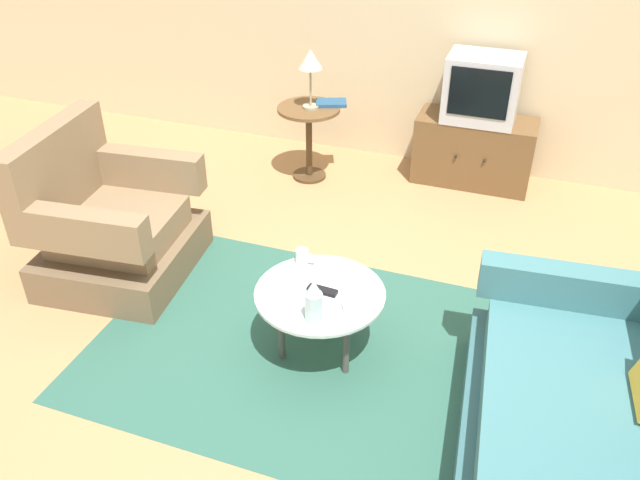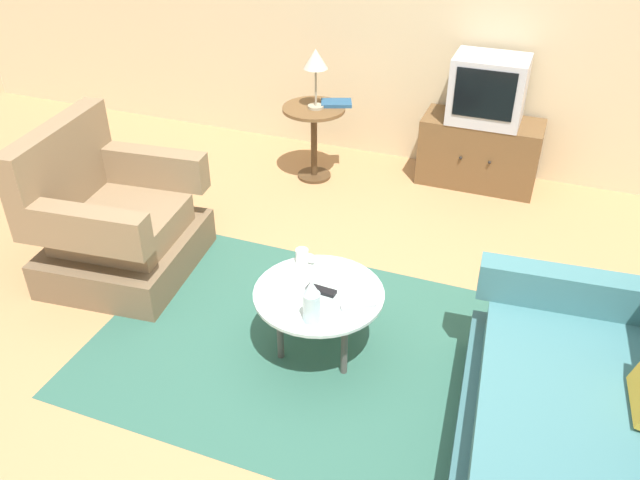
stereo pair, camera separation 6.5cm
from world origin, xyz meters
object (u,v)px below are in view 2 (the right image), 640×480
Objects in this scene: coffee_table at (319,298)px; vase at (312,301)px; table_lamp at (316,62)px; tv_remote_dark at (321,290)px; book at (336,103)px; tv_remote_silver at (358,305)px; couch at (595,439)px; side_table at (314,128)px; armchair at (113,224)px; television at (488,90)px; tv_stand at (479,152)px; mug at (303,256)px.

vase is (0.05, -0.22, 0.15)m from coffee_table.
coffee_table is 2.12m from table_lamp.
book is at bearing 112.21° from tv_remote_dark.
vase is at bearing -69.25° from table_lamp.
table_lamp is at bearing 85.86° from tv_remote_silver.
side_table is at bearing 38.20° from couch.
table_lamp is at bearing 110.75° from vase.
table_lamp is 2.80× the size of tv_remote_dark.
coffee_table is at bearing -147.00° from tv_remote_dark.
couch is (2.86, -0.68, -0.03)m from armchair.
television reaches higher than armchair.
tv_stand is (-0.92, 2.67, -0.03)m from couch.
couch is 3.15m from book.
tv_stand is 5.20× the size of tv_remote_silver.
television is at bearing 53.19° from tv_remote_silver.
tv_remote_dark and tv_remote_silver have the same top height.
tv_stand is 7.77× the size of mug.
coffee_table is 2.32m from tv_stand.
table_lamp is at bearing 111.72° from coffee_table.
television reaches higher than tv_remote_silver.
table_lamp is (0.02, -0.01, 0.52)m from side_table.
book is at bearing 107.42° from coffee_table.
coffee_table is at bearing -50.22° from mug.
side_table is 1.33m from television.
table_lamp is 3.90× the size of mug.
mug is at bearing -97.05° from book.
armchair is 1.88m from table_lamp.
table_lamp is 0.38m from book.
tv_stand reaches higher than coffee_table.
coffee_table is 2.12m from book.
armchair is 1.52m from coffee_table.
side_table is 3.69× the size of tv_remote_dark.
couch is 1.21m from tv_remote_silver.
television is 2.25× the size of vase.
vase is 0.87× the size of book.
table_lamp is at bearing 38.05° from couch.
couch is at bearing -11.73° from tv_remote_dark.
armchair is 1.12× the size of tv_stand.
vase is (-0.42, -2.48, -0.26)m from television.
couch is 2.82m from tv_stand.
mug is 1.86m from book.
vase is at bearing -166.86° from tv_remote_silver.
television is (1.95, 1.98, 0.45)m from armchair.
armchair is 4.26× the size of vase.
armchair reaches higher than couch.
coffee_table is 1.51× the size of table_lamp.
television is 2.53m from vase.
table_lamp reaches higher than book.
book is (0.14, 0.11, 0.18)m from side_table.
side_table is at bearing 86.21° from tv_remote_silver.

